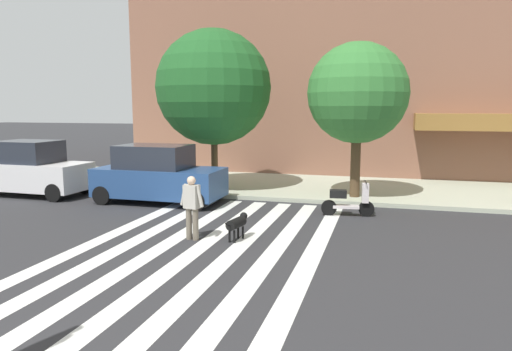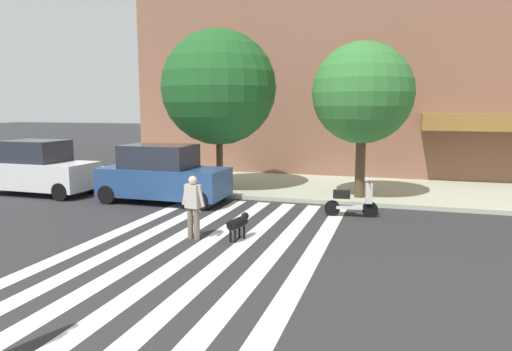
{
  "view_description": "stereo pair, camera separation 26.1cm",
  "coord_description": "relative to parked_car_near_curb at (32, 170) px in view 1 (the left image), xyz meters",
  "views": [
    {
      "loc": [
        5.34,
        -2.51,
        3.34
      ],
      "look_at": [
        2.54,
        7.51,
        1.82
      ],
      "focal_mm": 32.65,
      "sensor_mm": 36.0,
      "label": 1
    },
    {
      "loc": [
        5.59,
        -2.44,
        3.34
      ],
      "look_at": [
        2.54,
        7.51,
        1.82
      ],
      "focal_mm": 32.65,
      "sensor_mm": 36.0,
      "label": 2
    }
  ],
  "objects": [
    {
      "name": "parked_car_near_curb",
      "position": [
        0.0,
        0.0,
        0.0
      ],
      "size": [
        4.29,
        2.01,
        2.1
      ],
      "color": "silver",
      "rests_on": "ground_plane"
    },
    {
      "name": "dog_on_leash",
      "position": [
        9.49,
        -3.77,
        -0.54
      ],
      "size": [
        0.39,
        1.03,
        0.65
      ],
      "color": "black",
      "rests_on": "ground_plane"
    },
    {
      "name": "parked_scooter",
      "position": [
        11.98,
        -0.29,
        -0.5
      ],
      "size": [
        1.63,
        0.54,
        1.11
      ],
      "color": "black",
      "rests_on": "ground_plane"
    },
    {
      "name": "sidewalk_far",
      "position": [
        7.7,
        4.26,
        -0.91
      ],
      "size": [
        80.0,
        6.0,
        0.15
      ],
      "primitive_type": "cube",
      "color": "#ADB29A",
      "rests_on": "ground_plane"
    },
    {
      "name": "street_tree_nearest",
      "position": [
        6.55,
        2.44,
        3.13
      ],
      "size": [
        4.45,
        4.45,
        6.19
      ],
      "color": "#4C3823",
      "rests_on": "sidewalk_far"
    },
    {
      "name": "crosswalk_stripes",
      "position": [
        8.82,
        -5.47,
        -0.98
      ],
      "size": [
        5.85,
        12.86,
        0.01
      ],
      "color": "silver",
      "rests_on": "ground_plane"
    },
    {
      "name": "ground_plane",
      "position": [
        7.7,
        -5.47,
        -0.98
      ],
      "size": [
        160.0,
        160.0,
        0.0
      ],
      "primitive_type": "plane",
      "color": "#2B2B2D"
    },
    {
      "name": "street_tree_middle",
      "position": [
        12.02,
        2.22,
        2.86
      ],
      "size": [
        3.55,
        3.55,
        5.48
      ],
      "color": "#4C3823",
      "rests_on": "sidewalk_far"
    },
    {
      "name": "parked_car_behind_first",
      "position": [
        5.34,
        -0.0,
        -0.01
      ],
      "size": [
        4.5,
        2.01,
        2.05
      ],
      "color": "navy",
      "rests_on": "ground_plane"
    },
    {
      "name": "pedestrian_dog_walker",
      "position": [
        8.37,
        -4.05,
        -0.06
      ],
      "size": [
        0.71,
        0.31,
        1.64
      ],
      "color": "#6B6051",
      "rests_on": "ground_plane"
    }
  ]
}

